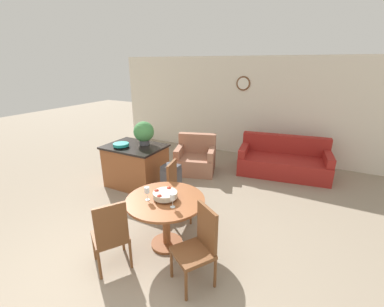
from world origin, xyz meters
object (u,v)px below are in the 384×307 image
Objects in this scene: fruit_bowl at (165,195)px; armchair at (196,160)px; dining_table at (166,210)px; dining_chair_near_right at (199,244)px; trash_bin at (171,182)px; teal_bowl at (121,145)px; kitchen_island at (136,166)px; wine_glass_right at (173,197)px; dining_chair_near_left at (111,233)px; dining_chair_far_side at (178,188)px; wine_glass_left at (147,191)px; potted_plant at (144,132)px; couch at (283,162)px.

fruit_bowl reaches higher than armchair.
dining_chair_near_right reaches higher than dining_table.
teal_bowl is at bearing -177.29° from trash_bin.
teal_bowl reaches higher than kitchen_island.
teal_bowl reaches higher than fruit_bowl.
teal_bowl is (-2.03, 1.28, 0.05)m from wine_glass_right.
dining_chair_near_left and dining_chair_far_side have the same top height.
armchair reaches higher than dining_table.
wine_glass_left reaches higher than armchair.
kitchen_island is 1.76× the size of trash_bin.
dining_table is 5.71× the size of wine_glass_left.
dining_table is 0.78m from dining_chair_far_side.
wine_glass_left is 0.39× the size of potted_plant.
dining_chair_far_side is 1.99m from armchair.
wine_glass_left reaches higher than trash_bin.
dining_chair_far_side is at bearing -16.50° from dining_chair_near_right.
couch reaches higher than trash_bin.
dining_chair_near_right and dining_chair_far_side have the same top height.
dining_chair_far_side is 1.63m from potted_plant.
potted_plant is 0.71× the size of trash_bin.
teal_bowl is 1.31m from trash_bin.
dining_chair_near_right is at bearing 28.50° from dining_chair_far_side.
dining_table is 2.23× the size of potted_plant.
kitchen_island is (-1.41, 0.60, -0.08)m from dining_chair_far_side.
fruit_bowl is 1.05× the size of teal_bowl.
dining_chair_far_side is 0.46× the size of couch.
potted_plant reaches higher than dining_chair_far_side.
wine_glass_left is 2.12m from kitchen_island.
trash_bin is at bearing 109.41° from wine_glass_left.
wine_glass_left is at bearing -45.67° from kitchen_island.
dining_chair_near_left is at bearing -16.50° from dining_chair_far_side.
fruit_bowl reaches higher than couch.
couch is (0.84, 3.62, -0.60)m from wine_glass_right.
trash_bin is at bearing -100.23° from armchair.
dining_table is 1.40m from trash_bin.
dining_chair_near_right is 2.97m from potted_plant.
dining_chair_far_side reaches higher than kitchen_island.
dining_chair_near_right is at bearing -40.30° from potted_plant.
potted_plant is at bearing 128.52° from wine_glass_left.
wine_glass_left is at bearing 19.29° from dining_chair_near_right.
potted_plant is (-2.21, 1.88, 0.64)m from dining_chair_near_right.
dining_chair_near_right is 1.44m from dining_chair_far_side.
trash_bin is at bearing 2.71° from teal_bowl.
wine_glass_right is (0.20, -0.13, 0.07)m from fruit_bowl.
dining_chair_far_side reaches higher than wine_glass_left.
wine_glass_right is 3.76m from couch.
dining_chair_near_left is 5.13× the size of wine_glass_right.
fruit_bowl is 0.30× the size of armchair.
kitchen_island is at bearing -139.56° from armchair.
dining_chair_near_left is at bearing -57.69° from kitchen_island.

